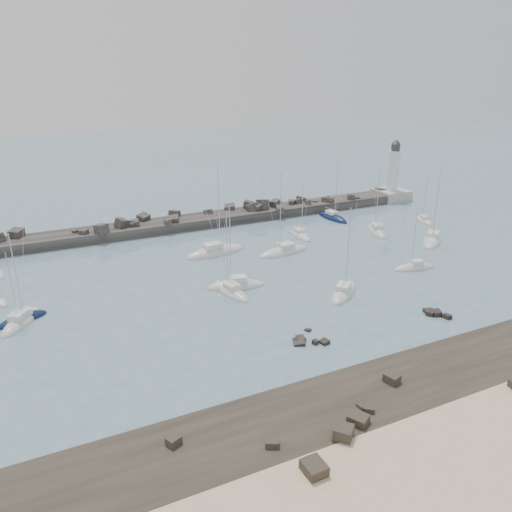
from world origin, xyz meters
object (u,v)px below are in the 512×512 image
at_px(sailboat_2, 23,320).
at_px(sailboat_6, 300,236).
at_px(sailboat_12, 423,221).
at_px(sailboat_7, 344,293).
at_px(sailboat_9, 414,268).
at_px(lighthouse, 392,186).
at_px(sailboat_10, 376,232).
at_px(sailboat_8, 333,218).
at_px(sailboat_5, 236,286).
at_px(sailboat_11, 432,241).
at_px(sailboat_4, 215,253).
at_px(sailboat_3, 231,292).
at_px(sailboat_0, 21,322).
at_px(sailboat_13, 284,252).

xyz_separation_m(sailboat_2, sailboat_6, (47.29, 13.59, -0.00)).
height_order(sailboat_2, sailboat_12, sailboat_2).
bearing_deg(sailboat_7, sailboat_9, 10.84).
height_order(lighthouse, sailboat_10, lighthouse).
relative_size(lighthouse, sailboat_8, 1.10).
height_order(sailboat_5, sailboat_11, sailboat_11).
distance_m(lighthouse, sailboat_6, 36.09).
xyz_separation_m(sailboat_2, sailboat_8, (59.08, 20.51, 0.00)).
bearing_deg(sailboat_8, sailboat_2, -160.85).
bearing_deg(sailboat_4, sailboat_9, -37.50).
bearing_deg(sailboat_11, sailboat_3, -173.96).
height_order(sailboat_4, sailboat_10, sailboat_4).
height_order(sailboat_0, sailboat_3, sailboat_3).
bearing_deg(sailboat_0, lighthouse, 19.55).
distance_m(sailboat_4, sailboat_8, 30.38).
distance_m(sailboat_4, sailboat_9, 31.99).
bearing_deg(sailboat_5, sailboat_11, 4.29).
height_order(sailboat_7, sailboat_10, sailboat_7).
bearing_deg(sailboat_6, sailboat_11, -32.75).
distance_m(sailboat_4, sailboat_13, 11.44).
bearing_deg(lighthouse, sailboat_2, -160.77).
height_order(sailboat_3, sailboat_10, sailboat_10).
relative_size(sailboat_4, sailboat_9, 1.56).
relative_size(lighthouse, sailboat_11, 0.99).
height_order(sailboat_0, sailboat_5, sailboat_5).
xyz_separation_m(sailboat_6, sailboat_13, (-6.87, -6.40, 0.01)).
relative_size(sailboat_8, sailboat_10, 1.01).
xyz_separation_m(sailboat_7, sailboat_12, (34.16, 21.43, -0.01)).
xyz_separation_m(sailboat_9, sailboat_13, (-14.92, 14.84, 0.00)).
bearing_deg(sailboat_6, sailboat_0, -163.40).
height_order(sailboat_4, sailboat_5, sailboat_4).
distance_m(sailboat_0, sailboat_4, 32.56).
xyz_separation_m(sailboat_0, sailboat_2, (0.15, 0.55, -0.01)).
xyz_separation_m(sailboat_4, sailboat_13, (10.46, -4.64, -0.02)).
bearing_deg(sailboat_10, sailboat_9, -109.66).
height_order(lighthouse, sailboat_8, lighthouse).
bearing_deg(sailboat_7, sailboat_10, 43.31).
xyz_separation_m(lighthouse, sailboat_10, (-18.80, -18.56, -2.94)).
height_order(lighthouse, sailboat_9, lighthouse).
xyz_separation_m(sailboat_4, sailboat_5, (-2.29, -13.96, -0.01)).
xyz_separation_m(sailboat_8, sailboat_10, (2.36, -11.08, 0.02)).
bearing_deg(sailboat_13, sailboat_7, -90.49).
distance_m(sailboat_4, sailboat_12, 44.47).
height_order(sailboat_3, sailboat_13, sailboat_13).
xyz_separation_m(sailboat_4, sailboat_6, (17.33, 1.75, -0.02)).
bearing_deg(sailboat_2, sailboat_8, 19.15).
bearing_deg(sailboat_5, sailboat_9, -11.27).
height_order(lighthouse, sailboat_11, lighthouse).
distance_m(sailboat_5, sailboat_12, 48.53).
distance_m(sailboat_6, sailboat_10, 14.75).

